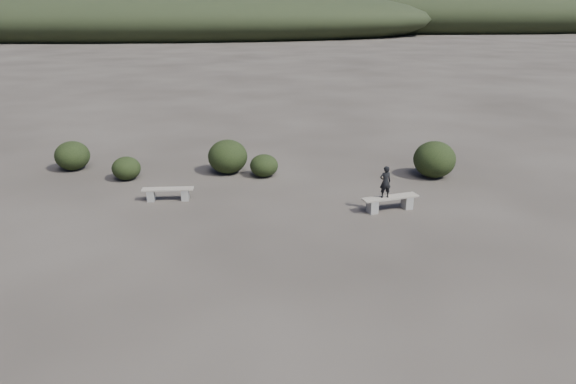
{
  "coord_description": "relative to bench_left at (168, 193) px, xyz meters",
  "views": [
    {
      "loc": [
        0.1,
        -10.76,
        6.03
      ],
      "look_at": [
        0.78,
        3.5,
        1.1
      ],
      "focal_mm": 35.0,
      "sensor_mm": 36.0,
      "label": 1
    }
  ],
  "objects": [
    {
      "name": "shrub_f",
      "position": [
        -4.05,
        3.58,
        0.29
      ],
      "size": [
        1.26,
        1.26,
        1.07
      ],
      "primitive_type": "ellipsoid",
      "color": "black",
      "rests_on": "ground"
    },
    {
      "name": "bench_right",
      "position": [
        6.79,
        -1.21,
        0.02
      ],
      "size": [
        1.79,
        0.85,
        0.44
      ],
      "rotation": [
        0.0,
        0.0,
        0.29
      ],
      "color": "gray",
      "rests_on": "ground"
    },
    {
      "name": "shrub_a",
      "position": [
        -1.79,
        2.26,
        0.17
      ],
      "size": [
        1.0,
        1.0,
        0.82
      ],
      "primitive_type": "ellipsoid",
      "color": "black",
      "rests_on": "ground"
    },
    {
      "name": "ground",
      "position": [
        2.89,
        -6.06,
        -0.24
      ],
      "size": [
        1200.0,
        1200.0,
        0.0
      ],
      "primitive_type": "plane",
      "color": "#322C27",
      "rests_on": "ground"
    },
    {
      "name": "shrub_d",
      "position": [
        9.07,
        2.04,
        0.41
      ],
      "size": [
        1.48,
        1.48,
        1.3
      ],
      "primitive_type": "ellipsoid",
      "color": "black",
      "rests_on": "ground"
    },
    {
      "name": "seated_person",
      "position": [
        6.6,
        -1.27,
        0.68
      ],
      "size": [
        0.39,
        0.29,
        0.97
      ],
      "primitive_type": "imported",
      "rotation": [
        0.0,
        0.0,
        3.33
      ],
      "color": "black",
      "rests_on": "bench_right"
    },
    {
      "name": "bench_left",
      "position": [
        0.0,
        0.0,
        0.0
      ],
      "size": [
        1.61,
        0.37,
        0.4
      ],
      "rotation": [
        0.0,
        0.0,
        0.02
      ],
      "color": "gray",
      "rests_on": "ground"
    },
    {
      "name": "shrub_c",
      "position": [
        3.04,
        2.39,
        0.16
      ],
      "size": [
        1.0,
        1.0,
        0.8
      ],
      "primitive_type": "ellipsoid",
      "color": "black",
      "rests_on": "ground"
    },
    {
      "name": "shrub_b",
      "position": [
        1.73,
        2.9,
        0.37
      ],
      "size": [
        1.43,
        1.43,
        1.23
      ],
      "primitive_type": "ellipsoid",
      "color": "black",
      "rests_on": "ground"
    }
  ]
}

